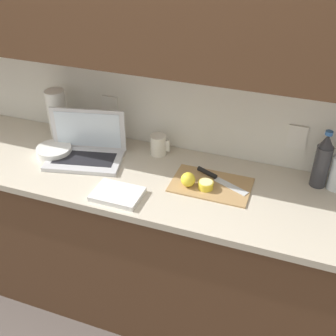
{
  "coord_description": "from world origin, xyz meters",
  "views": [
    {
      "loc": [
        0.75,
        -1.54,
        2.07
      ],
      "look_at": [
        0.19,
        -0.01,
        0.99
      ],
      "focal_mm": 45.0,
      "sensor_mm": 36.0,
      "label": 1
    }
  ],
  "objects_px": {
    "laptop": "(86,148)",
    "knife": "(213,176)",
    "measuring_cup": "(159,145)",
    "bowl_white": "(54,151)",
    "cutting_board": "(211,185)",
    "lemon_whole_beside": "(188,180)",
    "lemon_half_cut": "(206,185)",
    "bottle_green_soda": "(322,161)",
    "paper_towel_roll": "(58,114)"
  },
  "relations": [
    {
      "from": "laptop",
      "to": "lemon_half_cut",
      "type": "height_order",
      "value": "laptop"
    },
    {
      "from": "bottle_green_soda",
      "to": "bowl_white",
      "type": "xyz_separation_m",
      "value": [
        -1.31,
        -0.19,
        -0.11
      ]
    },
    {
      "from": "bowl_white",
      "to": "knife",
      "type": "bearing_deg",
      "value": 4.83
    },
    {
      "from": "laptop",
      "to": "bottle_green_soda",
      "type": "relative_size",
      "value": 1.48
    },
    {
      "from": "measuring_cup",
      "to": "bottle_green_soda",
      "type": "bearing_deg",
      "value": -0.18
    },
    {
      "from": "lemon_half_cut",
      "to": "bowl_white",
      "type": "bearing_deg",
      "value": 178.29
    },
    {
      "from": "knife",
      "to": "cutting_board",
      "type": "bearing_deg",
      "value": -60.91
    },
    {
      "from": "knife",
      "to": "bottle_green_soda",
      "type": "distance_m",
      "value": 0.5
    },
    {
      "from": "bottle_green_soda",
      "to": "bowl_white",
      "type": "bearing_deg",
      "value": -171.64
    },
    {
      "from": "bottle_green_soda",
      "to": "measuring_cup",
      "type": "distance_m",
      "value": 0.8
    },
    {
      "from": "knife",
      "to": "lemon_half_cut",
      "type": "xyz_separation_m",
      "value": [
        -0.01,
        -0.1,
        0.01
      ]
    },
    {
      "from": "lemon_half_cut",
      "to": "lemon_whole_beside",
      "type": "xyz_separation_m",
      "value": [
        -0.08,
        -0.01,
        0.02
      ]
    },
    {
      "from": "knife",
      "to": "measuring_cup",
      "type": "height_order",
      "value": "measuring_cup"
    },
    {
      "from": "laptop",
      "to": "paper_towel_roll",
      "type": "bearing_deg",
      "value": 136.23
    },
    {
      "from": "bottle_green_soda",
      "to": "measuring_cup",
      "type": "bearing_deg",
      "value": 179.82
    },
    {
      "from": "lemon_half_cut",
      "to": "lemon_whole_beside",
      "type": "distance_m",
      "value": 0.09
    },
    {
      "from": "laptop",
      "to": "measuring_cup",
      "type": "height_order",
      "value": "laptop"
    },
    {
      "from": "laptop",
      "to": "knife",
      "type": "distance_m",
      "value": 0.67
    },
    {
      "from": "measuring_cup",
      "to": "bowl_white",
      "type": "xyz_separation_m",
      "value": [
        -0.51,
        -0.19,
        -0.03
      ]
    },
    {
      "from": "lemon_whole_beside",
      "to": "paper_towel_roll",
      "type": "bearing_deg",
      "value": 164.91
    },
    {
      "from": "measuring_cup",
      "to": "paper_towel_roll",
      "type": "height_order",
      "value": "paper_towel_roll"
    },
    {
      "from": "cutting_board",
      "to": "lemon_whole_beside",
      "type": "xyz_separation_m",
      "value": [
        -0.1,
        -0.05,
        0.04
      ]
    },
    {
      "from": "cutting_board",
      "to": "knife",
      "type": "height_order",
      "value": "knife"
    },
    {
      "from": "lemon_whole_beside",
      "to": "paper_towel_roll",
      "type": "relative_size",
      "value": 0.25
    },
    {
      "from": "bottle_green_soda",
      "to": "paper_towel_roll",
      "type": "height_order",
      "value": "bottle_green_soda"
    },
    {
      "from": "knife",
      "to": "lemon_whole_beside",
      "type": "distance_m",
      "value": 0.14
    },
    {
      "from": "knife",
      "to": "bottle_green_soda",
      "type": "height_order",
      "value": "bottle_green_soda"
    },
    {
      "from": "cutting_board",
      "to": "paper_towel_roll",
      "type": "height_order",
      "value": "paper_towel_roll"
    },
    {
      "from": "cutting_board",
      "to": "measuring_cup",
      "type": "bearing_deg",
      "value": 151.54
    },
    {
      "from": "lemon_whole_beside",
      "to": "paper_towel_roll",
      "type": "height_order",
      "value": "paper_towel_roll"
    },
    {
      "from": "paper_towel_roll",
      "to": "lemon_half_cut",
      "type": "bearing_deg",
      "value": -13.27
    },
    {
      "from": "cutting_board",
      "to": "laptop",
      "type": "bearing_deg",
      "value": 178.01
    },
    {
      "from": "knife",
      "to": "laptop",
      "type": "bearing_deg",
      "value": -152.85
    },
    {
      "from": "lemon_half_cut",
      "to": "bottle_green_soda",
      "type": "height_order",
      "value": "bottle_green_soda"
    },
    {
      "from": "bowl_white",
      "to": "cutting_board",
      "type": "bearing_deg",
      "value": 1.0
    },
    {
      "from": "laptop",
      "to": "paper_towel_roll",
      "type": "relative_size",
      "value": 1.55
    },
    {
      "from": "cutting_board",
      "to": "measuring_cup",
      "type": "distance_m",
      "value": 0.38
    },
    {
      "from": "laptop",
      "to": "bottle_green_soda",
      "type": "height_order",
      "value": "bottle_green_soda"
    },
    {
      "from": "knife",
      "to": "measuring_cup",
      "type": "xyz_separation_m",
      "value": [
        -0.33,
        0.12,
        0.04
      ]
    },
    {
      "from": "laptop",
      "to": "lemon_half_cut",
      "type": "relative_size",
      "value": 6.06
    },
    {
      "from": "laptop",
      "to": "knife",
      "type": "bearing_deg",
      "value": -9.81
    },
    {
      "from": "cutting_board",
      "to": "lemon_whole_beside",
      "type": "height_order",
      "value": "lemon_whole_beside"
    },
    {
      "from": "knife",
      "to": "lemon_whole_beside",
      "type": "relative_size",
      "value": 4.03
    },
    {
      "from": "lemon_half_cut",
      "to": "measuring_cup",
      "type": "relative_size",
      "value": 0.64
    },
    {
      "from": "knife",
      "to": "paper_towel_roll",
      "type": "distance_m",
      "value": 0.93
    },
    {
      "from": "lemon_whole_beside",
      "to": "measuring_cup",
      "type": "height_order",
      "value": "measuring_cup"
    },
    {
      "from": "laptop",
      "to": "measuring_cup",
      "type": "xyz_separation_m",
      "value": [
        0.34,
        0.16,
        -0.0
      ]
    },
    {
      "from": "lemon_whole_beside",
      "to": "measuring_cup",
      "type": "xyz_separation_m",
      "value": [
        -0.23,
        0.23,
        0.01
      ]
    },
    {
      "from": "lemon_whole_beside",
      "to": "lemon_half_cut",
      "type": "bearing_deg",
      "value": 5.43
    },
    {
      "from": "cutting_board",
      "to": "lemon_whole_beside",
      "type": "distance_m",
      "value": 0.12
    }
  ]
}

